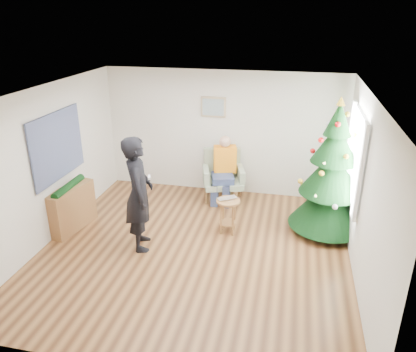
% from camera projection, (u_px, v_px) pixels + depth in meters
% --- Properties ---
extents(floor, '(5.00, 5.00, 0.00)m').
position_uv_depth(floor, '(194.00, 250.00, 6.73)').
color(floor, brown).
rests_on(floor, ground).
extents(ceiling, '(5.00, 5.00, 0.00)m').
position_uv_depth(ceiling, '(192.00, 93.00, 5.74)').
color(ceiling, white).
rests_on(ceiling, wall_back).
extents(wall_back, '(5.00, 0.00, 5.00)m').
position_uv_depth(wall_back, '(223.00, 133.00, 8.49)').
color(wall_back, silver).
rests_on(wall_back, floor).
extents(wall_front, '(5.00, 0.00, 5.00)m').
position_uv_depth(wall_front, '(130.00, 274.00, 3.97)').
color(wall_front, silver).
rests_on(wall_front, floor).
extents(wall_left, '(0.00, 5.00, 5.00)m').
position_uv_depth(wall_left, '(48.00, 166.00, 6.73)').
color(wall_left, silver).
rests_on(wall_left, floor).
extents(wall_right, '(0.00, 5.00, 5.00)m').
position_uv_depth(wall_right, '(364.00, 193.00, 5.73)').
color(wall_right, silver).
rests_on(wall_right, floor).
extents(window_panel, '(0.04, 1.30, 1.40)m').
position_uv_depth(window_panel, '(356.00, 156.00, 6.57)').
color(window_panel, white).
rests_on(window_panel, wall_right).
extents(curtains, '(0.05, 1.75, 1.50)m').
position_uv_depth(curtains, '(354.00, 156.00, 6.57)').
color(curtains, white).
rests_on(curtains, wall_right).
extents(christmas_tree, '(1.34, 1.34, 2.43)m').
position_uv_depth(christmas_tree, '(332.00, 174.00, 6.92)').
color(christmas_tree, '#3F2816').
rests_on(christmas_tree, floor).
extents(stool, '(0.42, 0.42, 0.63)m').
position_uv_depth(stool, '(228.00, 216.00, 7.16)').
color(stool, brown).
rests_on(stool, floor).
extents(laptop, '(0.41, 0.38, 0.03)m').
position_uv_depth(laptop, '(228.00, 199.00, 7.04)').
color(laptop, silver).
rests_on(laptop, stool).
extents(armchair, '(0.96, 0.92, 1.03)m').
position_uv_depth(armchair, '(223.00, 182.00, 8.42)').
color(armchair, gray).
rests_on(armchair, floor).
extents(seated_person, '(0.54, 0.71, 1.35)m').
position_uv_depth(seated_person, '(224.00, 168.00, 8.25)').
color(seated_person, navy).
rests_on(seated_person, armchair).
extents(standing_man, '(0.67, 0.82, 1.92)m').
position_uv_depth(standing_man, '(139.00, 194.00, 6.50)').
color(standing_man, black).
rests_on(standing_man, floor).
extents(game_controller, '(0.08, 0.13, 0.04)m').
position_uv_depth(game_controller, '(149.00, 177.00, 6.31)').
color(game_controller, white).
rests_on(game_controller, standing_man).
extents(console, '(0.47, 1.04, 0.80)m').
position_uv_depth(console, '(72.00, 208.00, 7.26)').
color(console, brown).
rests_on(console, floor).
extents(garland, '(0.14, 0.90, 0.14)m').
position_uv_depth(garland, '(68.00, 187.00, 7.10)').
color(garland, black).
rests_on(garland, console).
extents(tapestry, '(0.03, 1.50, 1.15)m').
position_uv_depth(tapestry, '(58.00, 146.00, 6.90)').
color(tapestry, black).
rests_on(tapestry, wall_left).
extents(framed_picture, '(0.52, 0.05, 0.42)m').
position_uv_depth(framed_picture, '(213.00, 107.00, 8.29)').
color(framed_picture, tan).
rests_on(framed_picture, wall_back).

